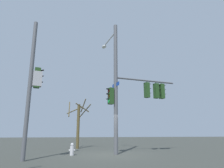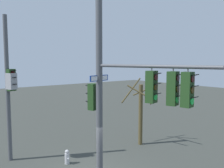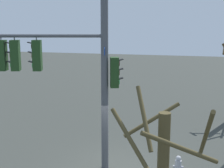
% 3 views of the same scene
% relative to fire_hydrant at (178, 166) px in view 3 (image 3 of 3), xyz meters
% --- Properties ---
extents(ground_plane, '(80.00, 80.00, 0.00)m').
position_rel_fire_hydrant_xyz_m(ground_plane, '(-2.32, -0.03, -0.34)').
color(ground_plane, '#373A35').
extents(main_signal_pole_assembly, '(5.44, 3.40, 9.00)m').
position_rel_fire_hydrant_xyz_m(main_signal_pole_assembly, '(-3.70, -0.42, 4.27)').
color(main_signal_pole_assembly, '#4C4F54').
rests_on(main_signal_pole_assembly, ground).
extents(fire_hydrant, '(0.38, 0.24, 0.73)m').
position_rel_fire_hydrant_xyz_m(fire_hydrant, '(0.00, 0.00, 0.00)').
color(fire_hydrant, '#B2B2B7').
rests_on(fire_hydrant, ground).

